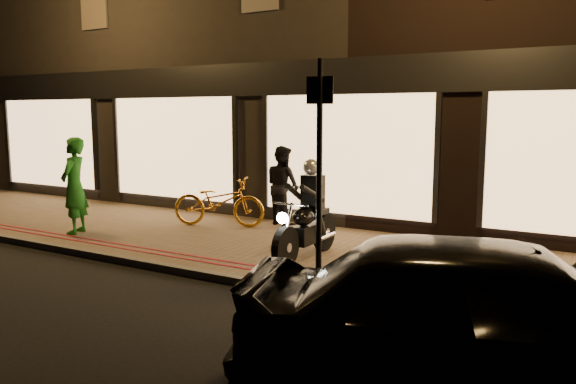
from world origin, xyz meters
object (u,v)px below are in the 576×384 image
object	(u,v)px
motorcycle	(307,220)
bicycle_gold	(219,202)
person_green	(74,186)
parked_car	(503,323)
sign_post	(319,162)

from	to	relation	value
motorcycle	bicycle_gold	size ratio (longest dim) A/B	1.01
person_green	parked_car	xyz separation A→B (m)	(8.25, -2.54, -0.31)
motorcycle	person_green	world-z (taller)	person_green
bicycle_gold	person_green	world-z (taller)	person_green
sign_post	bicycle_gold	size ratio (longest dim) A/B	1.56
motorcycle	parked_car	distance (m)	4.66
bicycle_gold	person_green	xyz separation A→B (m)	(-1.99, -1.94, 0.42)
bicycle_gold	motorcycle	bearing A→B (deg)	-134.58
bicycle_gold	parked_car	distance (m)	7.70
person_green	sign_post	bearing A→B (deg)	57.94
sign_post	person_green	bearing A→B (deg)	173.43
motorcycle	parked_car	world-z (taller)	motorcycle
motorcycle	person_green	bearing A→B (deg)	-173.20
person_green	parked_car	size ratio (longest dim) A/B	0.43
parked_car	motorcycle	bearing A→B (deg)	30.93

